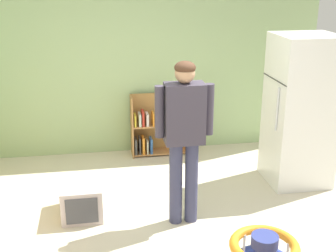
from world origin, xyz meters
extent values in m
plane|color=beige|center=(0.00, 0.00, 0.00)|extent=(12.00, 12.00, 0.00)
cube|color=#99B67F|center=(0.00, 2.33, 1.35)|extent=(5.20, 0.06, 2.70)
cube|color=white|center=(1.84, 1.01, 0.89)|extent=(0.70, 0.68, 1.78)
cylinder|color=silver|center=(1.47, 0.84, 0.98)|extent=(0.02, 0.02, 0.50)
cube|color=#333333|center=(1.48, 1.01, 1.28)|extent=(0.01, 0.67, 0.01)
cube|color=#AE7743|center=(-0.06, 2.11, 0.42)|extent=(0.02, 0.28, 0.85)
cube|color=#AE7743|center=(0.72, 2.11, 0.42)|extent=(0.02, 0.28, 0.85)
cube|color=#A7793F|center=(0.33, 2.24, 0.42)|extent=(0.80, 0.02, 0.85)
cube|color=#AE7743|center=(0.33, 2.11, 0.03)|extent=(0.76, 0.24, 0.02)
cube|color=#AE7743|center=(0.33, 2.11, 0.43)|extent=(0.76, 0.24, 0.02)
cube|color=#434644|center=(-0.02, 2.08, 0.15)|extent=(0.03, 0.17, 0.22)
cube|color=gold|center=(-0.02, 2.08, 0.53)|extent=(0.02, 0.17, 0.16)
cube|color=#403F3E|center=(0.04, 2.08, 0.16)|extent=(0.02, 0.17, 0.23)
cube|color=beige|center=(0.04, 2.08, 0.53)|extent=(0.03, 0.17, 0.17)
cube|color=orange|center=(0.09, 2.08, 0.16)|extent=(0.03, 0.17, 0.23)
cube|color=#B22E22|center=(0.09, 2.08, 0.55)|extent=(0.03, 0.17, 0.21)
cube|color=beige|center=(0.14, 2.08, 0.13)|extent=(0.02, 0.17, 0.19)
cube|color=beige|center=(0.15, 2.08, 0.53)|extent=(0.03, 0.17, 0.17)
cube|color=#2F5A9B|center=(0.19, 2.08, 0.14)|extent=(0.03, 0.17, 0.21)
cube|color=orange|center=(0.23, 2.08, 0.53)|extent=(0.02, 0.17, 0.18)
cylinder|color=#383A59|center=(0.22, 0.29, 0.43)|extent=(0.13, 0.13, 0.87)
cylinder|color=#383A59|center=(0.38, 0.29, 0.43)|extent=(0.13, 0.13, 0.87)
cube|color=#3B3543|center=(0.30, 0.29, 1.16)|extent=(0.38, 0.22, 0.59)
cylinder|color=#3B3543|center=(0.06, 0.29, 1.19)|extent=(0.09, 0.09, 0.50)
cylinder|color=#3B3543|center=(0.54, 0.29, 1.19)|extent=(0.09, 0.09, 0.50)
sphere|color=tan|center=(0.30, 0.29, 1.55)|extent=(0.19, 0.19, 0.19)
ellipsoid|color=#472D1E|center=(0.30, 0.29, 1.61)|extent=(0.20, 0.20, 0.12)
torus|color=orange|center=(0.83, -0.59, 0.22)|extent=(0.60, 0.60, 0.08)
cylinder|color=navy|center=(0.83, -0.59, 0.27)|extent=(0.23, 0.23, 0.10)
cylinder|color=silver|center=(0.72, -0.40, 0.13)|extent=(0.02, 0.02, 0.18)
cube|color=beige|center=(-0.73, 0.61, 0.18)|extent=(0.42, 0.54, 0.36)
cube|color=#424247|center=(-0.73, 0.34, 0.18)|extent=(0.32, 0.01, 0.27)
camera|label=1|loc=(-0.53, -3.69, 2.46)|focal=47.98mm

